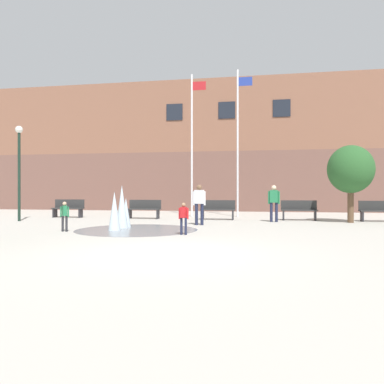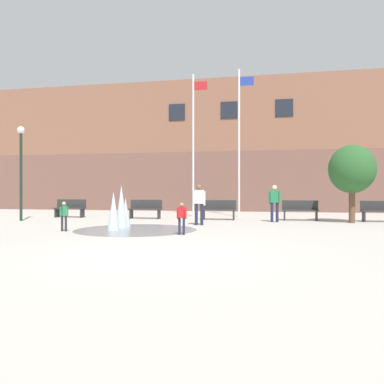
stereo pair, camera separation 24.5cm
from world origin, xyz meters
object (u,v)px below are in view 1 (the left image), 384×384
(park_bench_under_right_flagpole, at_px, (299,210))
(flagpole_right, at_px, (238,139))
(flagpole_left, at_px, (192,141))
(park_bench_center, at_px, (218,209))
(adult_in_red, at_px, (199,201))
(park_bench_left_of_flagpoles, at_px, (68,208))
(adult_watching, at_px, (274,200))
(street_tree_near_building, at_px, (351,170))
(child_with_pink_shirt, at_px, (184,216))
(child_in_fountain, at_px, (65,214))
(park_bench_far_right, at_px, (379,211))
(park_bench_under_left_flagpole, at_px, (144,209))
(lamp_post_left_lane, at_px, (19,160))

(park_bench_under_right_flagpole, xyz_separation_m, flagpole_right, (-2.85, 1.83, 3.58))
(park_bench_under_right_flagpole, distance_m, flagpole_left, 6.59)
(park_bench_center, height_order, adult_in_red, adult_in_red)
(park_bench_left_of_flagpoles, bearing_deg, flagpole_right, 12.88)
(park_bench_center, xyz_separation_m, adult_watching, (2.52, -0.85, 0.45))
(adult_watching, distance_m, street_tree_near_building, 3.44)
(child_with_pink_shirt, bearing_deg, park_bench_under_right_flagpole, -13.73)
(adult_watching, relative_size, street_tree_near_building, 0.49)
(park_bench_left_of_flagpoles, bearing_deg, child_in_fountain, -62.75)
(park_bench_under_right_flagpole, xyz_separation_m, adult_watching, (-1.17, -1.12, 0.45))
(park_bench_under_right_flagpole, distance_m, park_bench_far_right, 3.36)
(park_bench_left_of_flagpoles, distance_m, adult_watching, 10.20)
(park_bench_under_left_flagpole, bearing_deg, lamp_post_left_lane, -154.86)
(park_bench_left_of_flagpoles, height_order, park_bench_under_left_flagpole, same)
(flagpole_left, xyz_separation_m, flagpole_right, (2.41, 0.00, 0.06))
(park_bench_left_of_flagpoles, height_order, adult_watching, adult_watching)
(park_bench_under_right_flagpole, bearing_deg, street_tree_near_building, -25.45)
(adult_in_red, bearing_deg, lamp_post_left_lane, -166.57)
(adult_in_red, height_order, flagpole_right, flagpole_right)
(child_with_pink_shirt, xyz_separation_m, flagpole_left, (-1.16, 8.29, 3.42))
(park_bench_far_right, distance_m, lamp_post_left_lane, 16.05)
(park_bench_left_of_flagpoles, xyz_separation_m, park_bench_under_left_flagpole, (4.04, -0.12, 0.00))
(park_bench_left_of_flagpoles, distance_m, park_bench_far_right, 14.67)
(flagpole_left, xyz_separation_m, street_tree_near_building, (7.27, -2.79, -1.75))
(flagpole_left, relative_size, flagpole_right, 0.98)
(park_bench_far_right, xyz_separation_m, adult_watching, (-4.53, -0.99, 0.45))
(child_with_pink_shirt, distance_m, flagpole_right, 9.07)
(park_bench_under_right_flagpole, bearing_deg, adult_watching, -136.40)
(child_in_fountain, xyz_separation_m, adult_watching, (6.99, 5.10, 0.35))
(park_bench_left_of_flagpoles, bearing_deg, street_tree_near_building, -3.67)
(adult_watching, bearing_deg, park_bench_left_of_flagpoles, -179.99)
(park_bench_far_right, height_order, child_with_pink_shirt, child_with_pink_shirt)
(park_bench_under_left_flagpole, xyz_separation_m, flagpole_left, (2.01, 2.05, 3.52))
(park_bench_under_left_flagpole, bearing_deg, flagpole_left, 45.58)
(adult_in_red, bearing_deg, flagpole_right, 92.76)
(park_bench_left_of_flagpoles, xyz_separation_m, child_in_fountain, (3.15, -6.11, 0.10))
(adult_watching, bearing_deg, lamp_post_left_lane, -166.74)
(park_bench_far_right, xyz_separation_m, child_with_pink_shirt, (-7.46, -6.33, 0.10))
(park_bench_under_left_flagpole, height_order, park_bench_far_right, same)
(park_bench_under_right_flagpole, bearing_deg, park_bench_left_of_flagpoles, -179.49)
(adult_in_red, xyz_separation_m, child_with_pink_shirt, (0.03, -3.32, -0.35))
(park_bench_far_right, xyz_separation_m, adult_in_red, (-7.49, -3.01, 0.45))
(adult_in_red, distance_m, adult_watching, 3.58)
(lamp_post_left_lane, bearing_deg, park_bench_far_right, 8.93)
(flagpole_right, height_order, lamp_post_left_lane, flagpole_right)
(park_bench_under_left_flagpole, bearing_deg, flagpole_right, 24.88)
(flagpole_right, bearing_deg, adult_watching, -60.31)
(park_bench_center, distance_m, park_bench_far_right, 7.05)
(flagpole_right, bearing_deg, adult_in_red, -104.43)
(park_bench_under_left_flagpole, relative_size, park_bench_far_right, 1.00)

